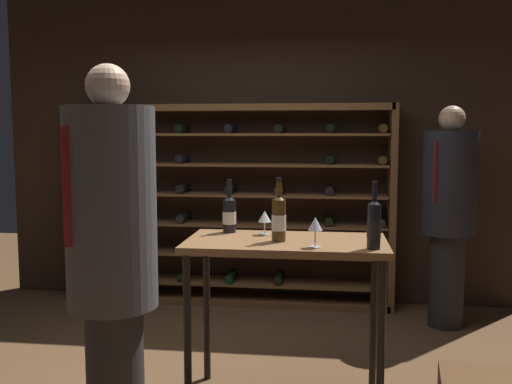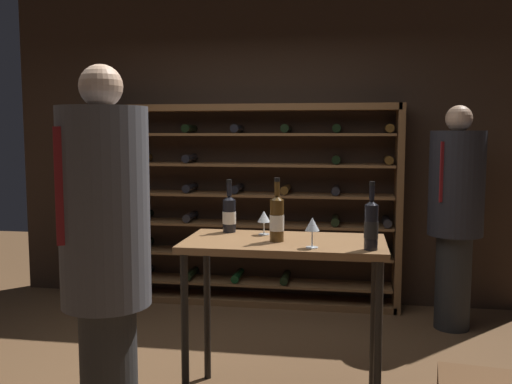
{
  "view_description": "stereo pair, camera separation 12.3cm",
  "coord_description": "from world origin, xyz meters",
  "px_view_note": "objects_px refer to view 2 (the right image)",
  "views": [
    {
      "loc": [
        0.66,
        -3.34,
        1.61
      ],
      "look_at": [
        0.21,
        0.17,
        1.24
      ],
      "focal_mm": 39.87,
      "sensor_mm": 36.0,
      "label": 1
    },
    {
      "loc": [
        0.78,
        -3.33,
        1.61
      ],
      "look_at": [
        0.21,
        0.17,
        1.24
      ],
      "focal_mm": 39.87,
      "sensor_mm": 36.0,
      "label": 2
    }
  ],
  "objects_px": {
    "person_host_in_suit": "(106,254)",
    "wine_glass_stemmed_left": "(264,218)",
    "wine_glass_stemmed_right": "(312,226)",
    "person_guest_blue_shirt": "(456,208)",
    "tasting_table": "(284,261)",
    "wine_bottle_red_label": "(371,225)",
    "wine_bottle_gold_foil": "(277,218)",
    "wine_rack": "(237,207)",
    "wine_bottle_black_capsule": "(229,214)"
  },
  "relations": [
    {
      "from": "tasting_table",
      "to": "person_host_in_suit",
      "type": "bearing_deg",
      "value": -130.05
    },
    {
      "from": "person_guest_blue_shirt",
      "to": "wine_glass_stemmed_left",
      "type": "xyz_separation_m",
      "value": [
        -1.37,
        -1.36,
        0.09
      ]
    },
    {
      "from": "tasting_table",
      "to": "wine_bottle_red_label",
      "type": "relative_size",
      "value": 3.18
    },
    {
      "from": "person_host_in_suit",
      "to": "wine_bottle_red_label",
      "type": "distance_m",
      "value": 1.37
    },
    {
      "from": "wine_bottle_red_label",
      "to": "wine_bottle_gold_foil",
      "type": "distance_m",
      "value": 0.55
    },
    {
      "from": "person_host_in_suit",
      "to": "wine_bottle_black_capsule",
      "type": "xyz_separation_m",
      "value": [
        0.35,
        1.07,
        0.04
      ]
    },
    {
      "from": "tasting_table",
      "to": "wine_bottle_gold_foil",
      "type": "relative_size",
      "value": 3.17
    },
    {
      "from": "wine_glass_stemmed_right",
      "to": "wine_glass_stemmed_left",
      "type": "relative_size",
      "value": 1.14
    },
    {
      "from": "person_host_in_suit",
      "to": "wine_glass_stemmed_right",
      "type": "xyz_separation_m",
      "value": [
        0.89,
        0.66,
        0.05
      ]
    },
    {
      "from": "wine_bottle_red_label",
      "to": "person_guest_blue_shirt",
      "type": "bearing_deg",
      "value": 66.68
    },
    {
      "from": "person_guest_blue_shirt",
      "to": "wine_bottle_red_label",
      "type": "relative_size",
      "value": 4.98
    },
    {
      "from": "wine_bottle_black_capsule",
      "to": "wine_bottle_gold_foil",
      "type": "bearing_deg",
      "value": -37.37
    },
    {
      "from": "wine_bottle_red_label",
      "to": "wine_glass_stemmed_left",
      "type": "distance_m",
      "value": 0.72
    },
    {
      "from": "wine_glass_stemmed_left",
      "to": "person_guest_blue_shirt",
      "type": "bearing_deg",
      "value": 44.8
    },
    {
      "from": "wine_glass_stemmed_right",
      "to": "wine_glass_stemmed_left",
      "type": "height_order",
      "value": "wine_glass_stemmed_right"
    },
    {
      "from": "wine_glass_stemmed_left",
      "to": "person_host_in_suit",
      "type": "bearing_deg",
      "value": -119.63
    },
    {
      "from": "person_host_in_suit",
      "to": "wine_glass_stemmed_left",
      "type": "distance_m",
      "value": 1.16
    },
    {
      "from": "wine_glass_stemmed_right",
      "to": "tasting_table",
      "type": "bearing_deg",
      "value": 131.49
    },
    {
      "from": "tasting_table",
      "to": "wine_bottle_black_capsule",
      "type": "bearing_deg",
      "value": 150.34
    },
    {
      "from": "wine_rack",
      "to": "wine_bottle_black_capsule",
      "type": "distance_m",
      "value": 1.75
    },
    {
      "from": "tasting_table",
      "to": "wine_glass_stemmed_left",
      "type": "xyz_separation_m",
      "value": [
        -0.14,
        0.16,
        0.23
      ]
    },
    {
      "from": "wine_bottle_red_label",
      "to": "wine_glass_stemmed_right",
      "type": "bearing_deg",
      "value": 179.9
    },
    {
      "from": "wine_bottle_black_capsule",
      "to": "wine_glass_stemmed_right",
      "type": "xyz_separation_m",
      "value": [
        0.55,
        -0.41,
        0.01
      ]
    },
    {
      "from": "tasting_table",
      "to": "wine_bottle_black_capsule",
      "type": "xyz_separation_m",
      "value": [
        -0.37,
        0.21,
        0.24
      ]
    },
    {
      "from": "tasting_table",
      "to": "wine_bottle_gold_foil",
      "type": "height_order",
      "value": "wine_bottle_gold_foil"
    },
    {
      "from": "wine_rack",
      "to": "wine_bottle_gold_foil",
      "type": "distance_m",
      "value": 2.08
    },
    {
      "from": "person_host_in_suit",
      "to": "wine_glass_stemmed_left",
      "type": "height_order",
      "value": "person_host_in_suit"
    },
    {
      "from": "tasting_table",
      "to": "person_host_in_suit",
      "type": "xyz_separation_m",
      "value": [
        -0.72,
        -0.85,
        0.2
      ]
    },
    {
      "from": "wine_rack",
      "to": "wine_bottle_red_label",
      "type": "bearing_deg",
      "value": -61.57
    },
    {
      "from": "person_host_in_suit",
      "to": "wine_glass_stemmed_left",
      "type": "relative_size",
      "value": 13.0
    },
    {
      "from": "person_guest_blue_shirt",
      "to": "wine_bottle_black_capsule",
      "type": "distance_m",
      "value": 2.06
    },
    {
      "from": "wine_rack",
      "to": "person_guest_blue_shirt",
      "type": "bearing_deg",
      "value": -12.53
    },
    {
      "from": "tasting_table",
      "to": "wine_glass_stemmed_right",
      "type": "bearing_deg",
      "value": -48.51
    },
    {
      "from": "wine_bottle_red_label",
      "to": "wine_bottle_gold_foil",
      "type": "bearing_deg",
      "value": 163.67
    },
    {
      "from": "tasting_table",
      "to": "wine_glass_stemmed_left",
      "type": "relative_size",
      "value": 7.93
    },
    {
      "from": "wine_bottle_black_capsule",
      "to": "wine_bottle_gold_foil",
      "type": "relative_size",
      "value": 0.9
    },
    {
      "from": "wine_bottle_gold_foil",
      "to": "wine_glass_stemmed_left",
      "type": "bearing_deg",
      "value": 117.86
    },
    {
      "from": "wine_bottle_black_capsule",
      "to": "wine_bottle_gold_foil",
      "type": "xyz_separation_m",
      "value": [
        0.33,
        -0.25,
        0.02
      ]
    },
    {
      "from": "wine_glass_stemmed_right",
      "to": "wine_bottle_red_label",
      "type": "bearing_deg",
      "value": -0.1
    },
    {
      "from": "person_host_in_suit",
      "to": "person_guest_blue_shirt",
      "type": "xyz_separation_m",
      "value": [
        1.94,
        2.37,
        -0.06
      ]
    },
    {
      "from": "wine_bottle_gold_foil",
      "to": "wine_bottle_red_label",
      "type": "bearing_deg",
      "value": -16.33
    },
    {
      "from": "tasting_table",
      "to": "wine_glass_stemmed_left",
      "type": "bearing_deg",
      "value": 132.8
    },
    {
      "from": "tasting_table",
      "to": "wine_bottle_gold_foil",
      "type": "distance_m",
      "value": 0.26
    },
    {
      "from": "person_host_in_suit",
      "to": "wine_rack",
      "type": "bearing_deg",
      "value": 55.99
    },
    {
      "from": "wine_bottle_black_capsule",
      "to": "wine_glass_stemmed_left",
      "type": "relative_size",
      "value": 2.26
    },
    {
      "from": "wine_bottle_gold_foil",
      "to": "wine_glass_stemmed_right",
      "type": "xyz_separation_m",
      "value": [
        0.21,
        -0.15,
        -0.01
      ]
    },
    {
      "from": "wine_bottle_red_label",
      "to": "wine_glass_stemmed_left",
      "type": "xyz_separation_m",
      "value": [
        -0.63,
        0.35,
        -0.03
      ]
    },
    {
      "from": "wine_rack",
      "to": "tasting_table",
      "type": "height_order",
      "value": "wine_rack"
    },
    {
      "from": "tasting_table",
      "to": "person_host_in_suit",
      "type": "relative_size",
      "value": 0.61
    },
    {
      "from": "person_host_in_suit",
      "to": "wine_bottle_black_capsule",
      "type": "distance_m",
      "value": 1.12
    }
  ]
}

